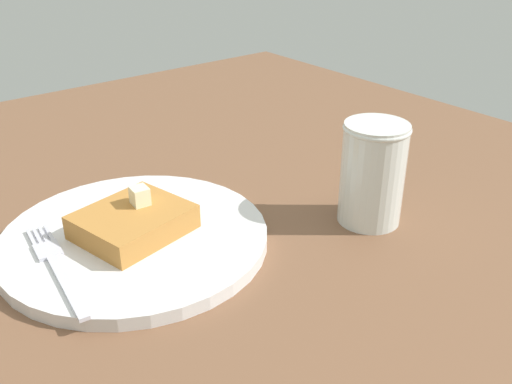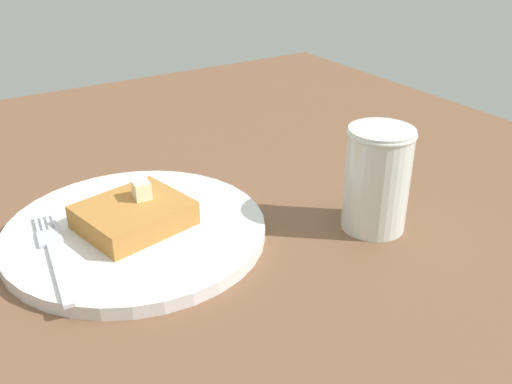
{
  "view_description": "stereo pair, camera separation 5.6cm",
  "coord_description": "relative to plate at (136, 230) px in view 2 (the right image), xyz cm",
  "views": [
    {
      "loc": [
        -38.68,
        21.75,
        32.1
      ],
      "look_at": [
        0.31,
        -9.41,
        6.54
      ],
      "focal_mm": 40.0,
      "sensor_mm": 36.0,
      "label": 1
    },
    {
      "loc": [
        -41.93,
        17.18,
        32.1
      ],
      "look_at": [
        0.31,
        -9.41,
        6.54
      ],
      "focal_mm": 40.0,
      "sensor_mm": 36.0,
      "label": 2
    }
  ],
  "objects": [
    {
      "name": "butter_pat_primary",
      "position": [
        0.77,
        -0.84,
        3.84
      ],
      "size": [
        1.92,
        1.76,
        1.77
      ],
      "primitive_type": "cube",
      "rotation": [
        0.0,
        0.0,
        3.04
      ],
      "color": "#F7F1C5",
      "rests_on": "toast_slice_center"
    },
    {
      "name": "fork",
      "position": [
        -0.49,
        8.1,
        0.73
      ],
      "size": [
        16.06,
        3.35,
        0.36
      ],
      "color": "silver",
      "rests_on": "plate"
    },
    {
      "name": "toast_slice_center",
      "position": [
        0.0,
        0.0,
        1.76
      ],
      "size": [
        10.34,
        11.45,
        2.4
      ],
      "primitive_type": "cube",
      "rotation": [
        0.0,
        0.0,
        0.22
      ],
      "color": "#B57835",
      "rests_on": "plate"
    },
    {
      "name": "table_surface",
      "position": [
        -5.82,
        -1.34,
        -1.77
      ],
      "size": [
        119.73,
        119.73,
        2.04
      ],
      "primitive_type": "cube",
      "color": "brown",
      "rests_on": "ground"
    },
    {
      "name": "plate",
      "position": [
        0.0,
        0.0,
        0.0
      ],
      "size": [
        25.91,
        25.91,
        1.3
      ],
      "color": "silver",
      "rests_on": "table_surface"
    },
    {
      "name": "syrup_jar",
      "position": [
        -11.01,
        -21.51,
        4.22
      ],
      "size": [
        6.74,
        6.74,
        10.72
      ],
      "color": "#5B2908",
      "rests_on": "table_surface"
    }
  ]
}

